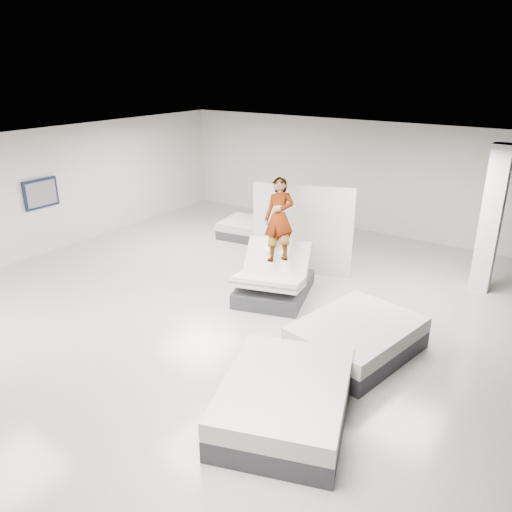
% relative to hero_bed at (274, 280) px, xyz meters
% --- Properties ---
extents(room, '(14.00, 14.04, 3.20)m').
position_rel_hero_bed_xyz_m(room, '(-0.42, -1.60, 1.23)').
color(room, '#B6B3AB').
rests_on(room, ground).
extents(hero_bed, '(1.85, 2.16, 1.24)m').
position_rel_hero_bed_xyz_m(hero_bed, '(0.00, 0.00, 0.00)').
color(hero_bed, '#333337').
rests_on(hero_bed, floor).
extents(person, '(1.16, 1.92, 1.31)m').
position_rel_hero_bed_xyz_m(person, '(-0.10, 0.32, 0.90)').
color(person, slate).
rests_on(person, hero_bed).
extents(remote, '(0.09, 0.15, 0.08)m').
position_rel_hero_bed_xyz_m(remote, '(0.21, 0.05, 0.66)').
color(remote, black).
rests_on(remote, person).
extents(divider_panel, '(2.26, 0.84, 2.13)m').
position_rel_hero_bed_xyz_m(divider_panel, '(-0.16, 1.46, 0.70)').
color(divider_panel, silver).
rests_on(divider_panel, floor).
extents(flat_bed_right_far, '(1.98, 2.40, 0.58)m').
position_rel_hero_bed_xyz_m(flat_bed_right_far, '(2.38, -1.10, -0.07)').
color(flat_bed_right_far, '#333337').
rests_on(flat_bed_right_far, floor).
extents(flat_bed_right_near, '(2.30, 2.65, 0.61)m').
position_rel_hero_bed_xyz_m(flat_bed_right_near, '(2.26, -3.28, -0.06)').
color(flat_bed_right_near, '#333337').
rests_on(flat_bed_right_near, floor).
extents(flat_bed_left_far, '(1.89, 1.52, 0.48)m').
position_rel_hero_bed_xyz_m(flat_bed_left_far, '(-2.57, 2.93, -0.13)').
color(flat_bed_left_far, '#333337').
rests_on(flat_bed_left_far, floor).
extents(column, '(0.40, 0.40, 3.20)m').
position_rel_hero_bed_xyz_m(column, '(3.58, 2.90, 1.23)').
color(column, white).
rests_on(column, floor).
extents(wall_poster, '(0.06, 0.95, 0.75)m').
position_rel_hero_bed_xyz_m(wall_poster, '(-6.35, -1.10, 1.23)').
color(wall_poster, black).
rests_on(wall_poster, wall_left).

